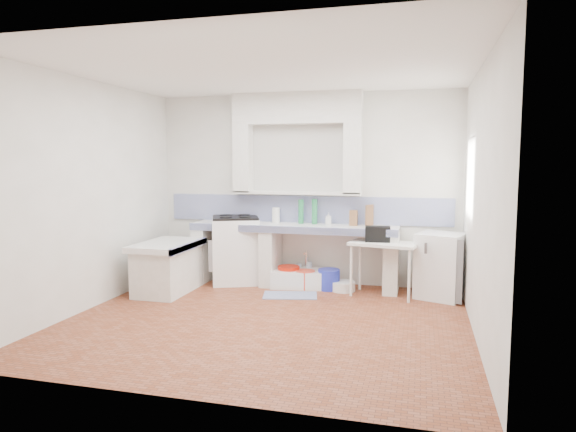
% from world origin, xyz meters
% --- Properties ---
extents(floor, '(4.50, 4.50, 0.00)m').
position_xyz_m(floor, '(0.00, 0.00, 0.00)').
color(floor, brown).
rests_on(floor, ground).
extents(ceiling, '(4.50, 4.50, 0.00)m').
position_xyz_m(ceiling, '(0.00, 0.00, 2.80)').
color(ceiling, white).
rests_on(ceiling, ground).
extents(wall_back, '(4.50, 0.00, 4.50)m').
position_xyz_m(wall_back, '(0.00, 2.00, 1.40)').
color(wall_back, white).
rests_on(wall_back, ground).
extents(wall_front, '(4.50, 0.00, 4.50)m').
position_xyz_m(wall_front, '(0.00, -2.00, 1.40)').
color(wall_front, white).
rests_on(wall_front, ground).
extents(wall_left, '(0.00, 4.50, 4.50)m').
position_xyz_m(wall_left, '(-2.25, 0.00, 1.40)').
color(wall_left, white).
rests_on(wall_left, ground).
extents(wall_right, '(0.00, 4.50, 4.50)m').
position_xyz_m(wall_right, '(2.25, 0.00, 1.40)').
color(wall_right, white).
rests_on(wall_right, ground).
extents(alcove_mass, '(1.90, 0.25, 0.45)m').
position_xyz_m(alcove_mass, '(-0.10, 1.88, 2.58)').
color(alcove_mass, white).
rests_on(alcove_mass, ground).
extents(window_frame, '(0.35, 0.86, 1.06)m').
position_xyz_m(window_frame, '(2.42, 1.20, 1.60)').
color(window_frame, '#372211').
rests_on(window_frame, ground).
extents(lace_valance, '(0.01, 0.84, 0.24)m').
position_xyz_m(lace_valance, '(2.28, 1.20, 1.98)').
color(lace_valance, white).
rests_on(lace_valance, ground).
extents(counter_slab, '(3.00, 0.60, 0.08)m').
position_xyz_m(counter_slab, '(-0.10, 1.70, 0.86)').
color(counter_slab, white).
rests_on(counter_slab, ground).
extents(counter_lip, '(3.00, 0.04, 0.10)m').
position_xyz_m(counter_lip, '(-0.10, 1.42, 0.86)').
color(counter_lip, navy).
rests_on(counter_lip, ground).
extents(counter_pier_left, '(0.20, 0.55, 0.82)m').
position_xyz_m(counter_pier_left, '(-1.50, 1.70, 0.41)').
color(counter_pier_left, white).
rests_on(counter_pier_left, ground).
extents(counter_pier_mid, '(0.20, 0.55, 0.82)m').
position_xyz_m(counter_pier_mid, '(-0.45, 1.70, 0.41)').
color(counter_pier_mid, white).
rests_on(counter_pier_mid, ground).
extents(counter_pier_right, '(0.20, 0.55, 0.82)m').
position_xyz_m(counter_pier_right, '(1.30, 1.70, 0.41)').
color(counter_pier_right, white).
rests_on(counter_pier_right, ground).
extents(peninsula_top, '(0.70, 1.10, 0.08)m').
position_xyz_m(peninsula_top, '(-1.70, 0.90, 0.66)').
color(peninsula_top, white).
rests_on(peninsula_top, ground).
extents(peninsula_base, '(0.60, 1.00, 0.62)m').
position_xyz_m(peninsula_base, '(-1.70, 0.90, 0.31)').
color(peninsula_base, white).
rests_on(peninsula_base, ground).
extents(peninsula_lip, '(0.04, 1.10, 0.10)m').
position_xyz_m(peninsula_lip, '(-1.37, 0.90, 0.66)').
color(peninsula_lip, navy).
rests_on(peninsula_lip, ground).
extents(backsplash, '(4.27, 0.03, 0.40)m').
position_xyz_m(backsplash, '(0.00, 1.99, 1.10)').
color(backsplash, navy).
rests_on(backsplash, ground).
extents(stove, '(0.88, 0.87, 0.97)m').
position_xyz_m(stove, '(-0.99, 1.69, 0.48)').
color(stove, white).
rests_on(stove, ground).
extents(sink, '(0.98, 0.62, 0.22)m').
position_xyz_m(sink, '(0.06, 1.68, 0.11)').
color(sink, white).
rests_on(sink, ground).
extents(side_table, '(0.96, 0.65, 0.04)m').
position_xyz_m(side_table, '(1.21, 1.45, 0.37)').
color(side_table, white).
rests_on(side_table, ground).
extents(fridge, '(0.72, 0.72, 0.87)m').
position_xyz_m(fridge, '(1.95, 1.55, 0.43)').
color(fridge, white).
rests_on(fridge, ground).
extents(bucket_red, '(0.35, 0.35, 0.30)m').
position_xyz_m(bucket_red, '(-0.16, 1.63, 0.15)').
color(bucket_red, red).
rests_on(bucket_red, ground).
extents(bucket_orange, '(0.35, 0.35, 0.26)m').
position_xyz_m(bucket_orange, '(0.10, 1.58, 0.13)').
color(bucket_orange, red).
rests_on(bucket_orange, ground).
extents(bucket_blue, '(0.36, 0.36, 0.29)m').
position_xyz_m(bucket_blue, '(0.44, 1.61, 0.14)').
color(bucket_blue, '#2532C1').
rests_on(bucket_blue, ground).
extents(basin_white, '(0.37, 0.37, 0.13)m').
position_xyz_m(basin_white, '(0.65, 1.58, 0.07)').
color(basin_white, white).
rests_on(basin_white, ground).
extents(water_bottle_a, '(0.10, 0.10, 0.30)m').
position_xyz_m(water_bottle_a, '(-0.06, 1.85, 0.15)').
color(water_bottle_a, silver).
rests_on(water_bottle_a, ground).
extents(water_bottle_b, '(0.11, 0.11, 0.33)m').
position_xyz_m(water_bottle_b, '(0.10, 1.85, 0.17)').
color(water_bottle_b, silver).
rests_on(water_bottle_b, ground).
extents(black_bag, '(0.35, 0.22, 0.21)m').
position_xyz_m(black_bag, '(1.12, 1.48, 0.84)').
color(black_bag, black).
rests_on(black_bag, side_table).
extents(green_bottle_a, '(0.09, 0.09, 0.36)m').
position_xyz_m(green_bottle_a, '(-0.03, 1.85, 1.08)').
color(green_bottle_a, '#247E47').
rests_on(green_bottle_a, counter_slab).
extents(green_bottle_b, '(0.10, 0.10, 0.37)m').
position_xyz_m(green_bottle_b, '(0.18, 1.85, 1.08)').
color(green_bottle_b, '#247E47').
rests_on(green_bottle_b, counter_slab).
extents(knife_block, '(0.11, 0.09, 0.22)m').
position_xyz_m(knife_block, '(0.75, 1.79, 1.01)').
color(knife_block, brown).
rests_on(knife_block, counter_slab).
extents(cutting_board, '(0.10, 0.21, 0.30)m').
position_xyz_m(cutting_board, '(0.97, 1.85, 1.05)').
color(cutting_board, brown).
rests_on(cutting_board, counter_slab).
extents(paper_towel, '(0.15, 0.15, 0.23)m').
position_xyz_m(paper_towel, '(-0.41, 1.85, 1.01)').
color(paper_towel, white).
rests_on(paper_towel, counter_slab).
extents(soap_bottle, '(0.10, 0.10, 0.18)m').
position_xyz_m(soap_bottle, '(0.38, 1.85, 0.99)').
color(soap_bottle, white).
rests_on(soap_bottle, counter_slab).
extents(rug, '(0.79, 0.56, 0.01)m').
position_xyz_m(rug, '(-0.00, 1.13, 0.01)').
color(rug, '#35448D').
rests_on(rug, ground).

